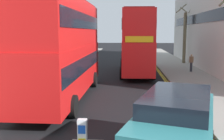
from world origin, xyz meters
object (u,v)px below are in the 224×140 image
(double_decker_bus_away, at_px, (63,46))
(double_decker_bus_oncoming, at_px, (136,41))
(keep_left_bollard, at_px, (82,138))
(pedestrian_far, at_px, (191,62))
(taxi_minivan, at_px, (175,132))

(double_decker_bus_away, xyz_separation_m, double_decker_bus_oncoming, (4.29, 9.72, 0.00))
(double_decker_bus_away, height_order, double_decker_bus_oncoming, same)
(keep_left_bollard, relative_size, double_decker_bus_away, 0.10)
(keep_left_bollard, bearing_deg, double_decker_bus_oncoming, 83.18)
(double_decker_bus_away, relative_size, pedestrian_far, 6.69)
(keep_left_bollard, distance_m, pedestrian_far, 18.69)
(pedestrian_far, bearing_deg, taxi_minivan, -104.36)
(double_decker_bus_oncoming, bearing_deg, keep_left_bollard, -96.82)
(double_decker_bus_oncoming, height_order, pedestrian_far, double_decker_bus_oncoming)
(double_decker_bus_away, bearing_deg, keep_left_bollard, -72.09)
(keep_left_bollard, xyz_separation_m, taxi_minivan, (2.69, -0.48, 0.46))
(double_decker_bus_away, xyz_separation_m, pedestrian_far, (9.50, 10.18, -2.04))
(double_decker_bus_away, bearing_deg, pedestrian_far, 46.97)
(double_decker_bus_oncoming, xyz_separation_m, pedestrian_far, (5.21, 0.45, -2.04))
(double_decker_bus_away, distance_m, taxi_minivan, 9.24)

